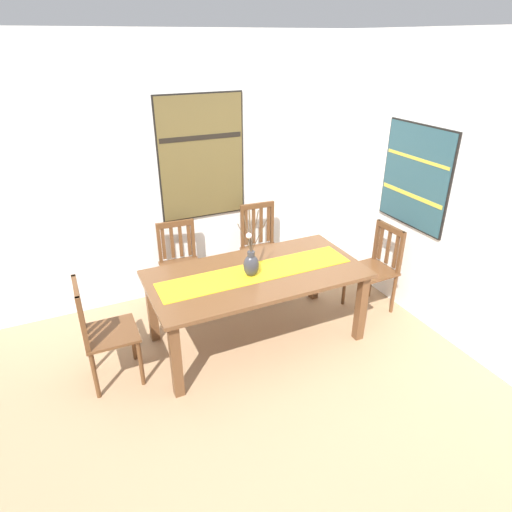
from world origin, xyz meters
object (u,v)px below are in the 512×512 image
Objects in this scene: dining_table at (257,281)px; chair_0 at (180,263)px; chair_3 at (375,267)px; painting_on_side_wall at (416,177)px; chair_1 at (262,247)px; chair_2 at (102,331)px; centerpiece_vase at (251,263)px; painting_on_back_wall at (202,158)px.

chair_0 is (-0.45, 0.92, -0.15)m from dining_table.
painting_on_side_wall reaches higher than chair_3.
chair_1 reaches higher than chair_2.
chair_2 reaches higher than chair_3.
centerpiece_vase is (-0.07, -0.04, 0.22)m from dining_table.
painting_on_back_wall is at bearing 35.99° from chair_0.
chair_0 is 2.51m from painting_on_side_wall.
painting_on_side_wall is (1.72, -0.04, 0.57)m from centerpiece_vase.
painting_on_back_wall reaches higher than centerpiece_vase.
chair_1 is 2.05m from chair_2.
centerpiece_vase is at bearing -90.16° from painting_on_back_wall.
chair_0 is (-0.38, 0.96, -0.37)m from centerpiece_vase.
dining_table is at bearing 179.32° from chair_3.
painting_on_side_wall is (0.29, -0.06, 0.94)m from chair_3.
chair_3 is (1.36, -0.02, -0.15)m from dining_table.
chair_0 is at bearing 154.74° from painting_on_side_wall.
chair_1 is 0.99× the size of painting_on_side_wall.
chair_3 is (2.72, -0.03, -0.01)m from chair_2.
chair_3 is 0.93× the size of painting_on_side_wall.
chair_1 is 0.76× the size of painting_on_back_wall.
chair_0 is at bearing 178.20° from chair_1.
centerpiece_vase is 0.48× the size of painting_on_back_wall.
chair_1 is at bearing -29.65° from painting_on_back_wall.
chair_1 is at bearing 140.50° from painting_on_side_wall.
chair_2 is (-1.37, 0.01, -0.14)m from dining_table.
centerpiece_vase reaches higher than chair_1.
chair_1 is (0.55, 0.93, -0.35)m from centerpiece_vase.
painting_on_back_wall is 2.14m from painting_on_side_wall.
chair_0 is at bearing 116.26° from dining_table.
painting_on_side_wall is (3.02, -0.08, 0.93)m from chair_2.
chair_3 reaches higher than chair_0.
painting_on_side_wall is at bearing -39.50° from chair_1.
chair_2 is (-1.85, -0.88, -0.01)m from chair_1.
painting_on_side_wall reaches higher than chair_0.
painting_on_back_wall reaches higher than chair_0.
chair_0 is 1.29m from chair_2.
chair_1 is at bearing 133.94° from chair_3.
chair_1 is 1.18m from painting_on_back_wall.
chair_0 reaches higher than dining_table.
chair_1 is at bearing -1.80° from chair_0.
painting_on_back_wall is at bearing 143.39° from painting_on_side_wall.
chair_0 is 0.71× the size of painting_on_back_wall.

